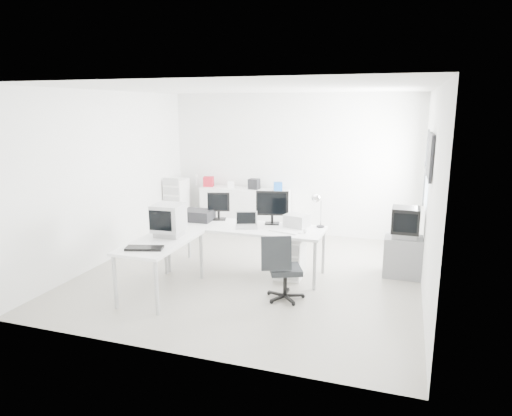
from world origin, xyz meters
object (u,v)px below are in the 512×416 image
(tv_cabinet, at_px, (403,256))
(crt_tv, at_px, (405,223))
(drawer_pedestal, at_px, (290,258))
(laptop, at_px, (247,221))
(inkjet_printer, at_px, (198,215))
(lcd_monitor_small, at_px, (219,206))
(main_desk, at_px, (246,249))
(side_desk, at_px, (161,267))
(crt_monitor, at_px, (169,222))
(laser_printer, at_px, (297,221))
(lcd_monitor_large, at_px, (272,208))
(office_chair, at_px, (285,266))
(filing_cabinet, at_px, (177,205))
(sideboard, at_px, (245,210))

(tv_cabinet, height_order, crt_tv, crt_tv)
(drawer_pedestal, bearing_deg, crt_tv, 19.57)
(laptop, bearing_deg, inkjet_printer, 147.92)
(drawer_pedestal, height_order, laptop, laptop)
(crt_tv, bearing_deg, laptop, -162.27)
(lcd_monitor_small, bearing_deg, main_desk, -41.51)
(side_desk, height_order, crt_monitor, crt_monitor)
(laser_printer, bearing_deg, lcd_monitor_large, -169.31)
(tv_cabinet, bearing_deg, office_chair, -136.48)
(tv_cabinet, bearing_deg, main_desk, -164.90)
(laptop, distance_m, office_chair, 1.11)
(office_chair, distance_m, filing_cabinet, 4.03)
(laptop, height_order, filing_cabinet, filing_cabinet)
(filing_cabinet, bearing_deg, drawer_pedestal, -32.50)
(laser_printer, distance_m, crt_monitor, 1.93)
(lcd_monitor_small, bearing_deg, drawer_pedestal, -26.16)
(main_desk, xyz_separation_m, crt_tv, (2.32, 0.63, 0.46))
(laser_printer, bearing_deg, lcd_monitor_small, -166.34)
(main_desk, xyz_separation_m, office_chair, (0.84, -0.78, 0.09))
(main_desk, distance_m, laser_printer, 0.91)
(main_desk, height_order, office_chair, office_chair)
(office_chair, height_order, sideboard, office_chair)
(main_desk, distance_m, crt_tv, 2.45)
(main_desk, bearing_deg, laser_printer, 16.35)
(main_desk, relative_size, laptop, 7.54)
(lcd_monitor_large, distance_m, sideboard, 2.37)
(main_desk, height_order, laptop, laptop)
(tv_cabinet, height_order, sideboard, sideboard)
(main_desk, distance_m, inkjet_printer, 0.97)
(laser_printer, xyz_separation_m, tv_cabinet, (1.57, 0.41, -0.54))
(crt_tv, bearing_deg, filing_cabinet, 164.40)
(main_desk, distance_m, sideboard, 2.38)
(lcd_monitor_small, relative_size, lcd_monitor_large, 0.85)
(lcd_monitor_small, bearing_deg, side_desk, -119.60)
(drawer_pedestal, bearing_deg, laser_printer, 73.61)
(laser_printer, xyz_separation_m, office_chair, (0.09, -1.00, -0.38))
(office_chair, bearing_deg, filing_cabinet, 115.27)
(inkjet_printer, height_order, lcd_monitor_large, lcd_monitor_large)
(main_desk, xyz_separation_m, laser_printer, (0.75, 0.22, 0.47))
(office_chair, distance_m, crt_tv, 2.08)
(lcd_monitor_large, bearing_deg, sideboard, 107.50)
(laptop, relative_size, filing_cabinet, 0.29)
(lcd_monitor_small, bearing_deg, laser_printer, -18.39)
(office_chair, xyz_separation_m, filing_cabinet, (-3.02, 2.67, 0.08))
(crt_monitor, xyz_separation_m, tv_cabinet, (3.17, 1.48, -0.65))
(lcd_monitor_small, xyz_separation_m, filing_cabinet, (-1.63, 1.63, -0.43))
(drawer_pedestal, xyz_separation_m, laptop, (-0.65, -0.15, 0.55))
(main_desk, xyz_separation_m, laptop, (0.05, -0.10, 0.48))
(side_desk, relative_size, office_chair, 1.51)
(laptop, bearing_deg, sideboard, 90.69)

